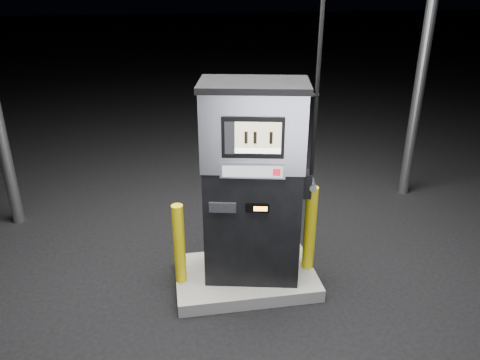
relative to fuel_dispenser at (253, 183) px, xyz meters
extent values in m
plane|color=black|center=(-0.08, 0.01, -1.28)|extent=(80.00, 80.00, 0.00)
cube|color=#60605C|center=(-0.08, 0.01, -1.21)|extent=(1.60, 1.00, 0.15)
cylinder|color=gray|center=(2.92, 2.01, 0.97)|extent=(0.16, 0.16, 4.50)
cube|color=black|center=(0.00, 0.00, -0.46)|extent=(1.12, 0.79, 1.34)
cube|color=#BBBBC3|center=(0.00, 0.00, 0.61)|extent=(1.14, 0.81, 0.80)
cube|color=black|center=(0.00, 0.00, 1.04)|extent=(1.19, 0.86, 0.06)
cube|color=black|center=(-0.07, -0.30, 0.60)|extent=(0.59, 0.16, 0.41)
cube|color=tan|center=(-0.03, -0.33, 0.63)|extent=(0.43, 0.10, 0.26)
cube|color=white|center=(-0.03, -0.33, 0.48)|extent=(0.43, 0.10, 0.05)
cube|color=#BBBBC3|center=(-0.07, -0.30, 0.26)|extent=(0.64, 0.17, 0.15)
cube|color=#9B9DA2|center=(-0.07, -0.32, 0.26)|extent=(0.58, 0.13, 0.11)
cube|color=red|center=(0.16, -0.37, 0.26)|extent=(0.07, 0.02, 0.07)
cube|color=black|center=(-0.02, -0.31, -0.15)|extent=(0.23, 0.07, 0.10)
cube|color=orange|center=(0.01, -0.33, -0.15)|extent=(0.14, 0.03, 0.05)
cube|color=black|center=(-0.36, -0.24, -0.15)|extent=(0.28, 0.08, 0.11)
cube|color=black|center=(0.55, -0.11, -0.01)|extent=(0.14, 0.21, 0.27)
cylinder|color=gray|center=(0.61, -0.13, -0.01)|extent=(0.12, 0.25, 0.07)
cylinder|color=black|center=(0.58, -0.17, 1.78)|extent=(0.05, 0.05, 3.32)
cylinder|color=yellow|center=(-0.82, -0.03, -0.66)|extent=(0.17, 0.17, 0.94)
cylinder|color=yellow|center=(0.66, 0.00, -0.62)|extent=(0.16, 0.16, 1.02)
camera|label=1|loc=(-0.88, -4.43, 2.03)|focal=35.00mm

